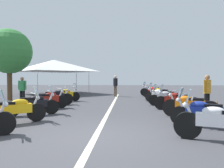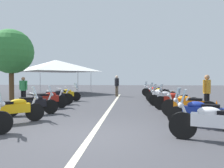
% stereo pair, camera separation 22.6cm
% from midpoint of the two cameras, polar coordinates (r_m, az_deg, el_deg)
% --- Properties ---
extents(ground_plane, '(80.00, 80.00, 0.00)m').
position_cam_midpoint_polar(ground_plane, '(5.58, -4.63, -13.94)').
color(ground_plane, '#424247').
extents(lane_centre_stripe, '(19.12, 0.16, 0.01)m').
position_cam_midpoint_polar(lane_centre_stripe, '(9.99, -0.21, -7.00)').
color(lane_centre_stripe, beige).
rests_on(lane_centre_stripe, ground_plane).
extents(motorcycle_left_row_1, '(1.37, 1.70, 1.20)m').
position_cam_midpoint_polar(motorcycle_left_row_1, '(7.76, -24.10, -6.20)').
color(motorcycle_left_row_1, black).
rests_on(motorcycle_left_row_1, ground_plane).
extents(motorcycle_left_row_2, '(1.17, 1.89, 1.19)m').
position_cam_midpoint_polar(motorcycle_left_row_2, '(9.18, -19.82, -5.00)').
color(motorcycle_left_row_2, black).
rests_on(motorcycle_left_row_2, ground_plane).
extents(motorcycle_left_row_3, '(1.36, 1.67, 1.00)m').
position_cam_midpoint_polar(motorcycle_left_row_3, '(10.71, -16.25, -4.04)').
color(motorcycle_left_row_3, black).
rests_on(motorcycle_left_row_3, ground_plane).
extents(motorcycle_left_row_4, '(1.10, 1.87, 1.00)m').
position_cam_midpoint_polar(motorcycle_left_row_4, '(12.14, -14.43, -3.36)').
color(motorcycle_left_row_4, black).
rests_on(motorcycle_left_row_4, ground_plane).
extents(motorcycle_left_row_5, '(1.31, 1.82, 1.19)m').
position_cam_midpoint_polar(motorcycle_left_row_5, '(13.79, -11.99, -2.76)').
color(motorcycle_left_row_5, black).
rests_on(motorcycle_left_row_5, ground_plane).
extents(motorcycle_right_row_0, '(0.95, 2.12, 1.22)m').
position_cam_midpoint_polar(motorcycle_right_row_0, '(5.60, 27.11, -9.07)').
color(motorcycle_right_row_0, black).
rests_on(motorcycle_right_row_0, ground_plane).
extents(motorcycle_right_row_1, '(1.06, 1.96, 1.19)m').
position_cam_midpoint_polar(motorcycle_right_row_1, '(7.00, 23.65, -7.06)').
color(motorcycle_right_row_1, black).
rests_on(motorcycle_right_row_1, ground_plane).
extents(motorcycle_right_row_2, '(1.08, 1.91, 1.02)m').
position_cam_midpoint_polar(motorcycle_right_row_2, '(8.49, 20.41, -5.45)').
color(motorcycle_right_row_2, black).
rests_on(motorcycle_right_row_2, ground_plane).
extents(motorcycle_right_row_3, '(0.98, 2.01, 1.22)m').
position_cam_midpoint_polar(motorcycle_right_row_3, '(10.16, 17.35, -4.26)').
color(motorcycle_right_row_3, black).
rests_on(motorcycle_right_row_3, ground_plane).
extents(motorcycle_right_row_4, '(0.98, 2.04, 1.19)m').
position_cam_midpoint_polar(motorcycle_right_row_4, '(11.62, 15.29, -3.59)').
color(motorcycle_right_row_4, black).
rests_on(motorcycle_right_row_4, ground_plane).
extents(motorcycle_right_row_5, '(1.18, 1.83, 0.99)m').
position_cam_midpoint_polar(motorcycle_right_row_5, '(13.30, 13.48, -2.96)').
color(motorcycle_right_row_5, black).
rests_on(motorcycle_right_row_5, ground_plane).
extents(motorcycle_right_row_6, '(1.01, 1.91, 1.20)m').
position_cam_midpoint_polar(motorcycle_right_row_6, '(14.70, 13.38, -2.48)').
color(motorcycle_right_row_6, black).
rests_on(motorcycle_right_row_6, ground_plane).
extents(motorcycle_right_row_7, '(1.07, 1.88, 1.00)m').
position_cam_midpoint_polar(motorcycle_right_row_7, '(16.42, 12.16, -2.07)').
color(motorcycle_right_row_7, black).
rests_on(motorcycle_right_row_7, ground_plane).
extents(motorcycle_right_row_8, '(1.06, 2.04, 1.21)m').
position_cam_midpoint_polar(motorcycle_right_row_8, '(17.99, 11.54, -1.72)').
color(motorcycle_right_row_8, black).
rests_on(motorcycle_right_row_8, ground_plane).
extents(traffic_cone_0, '(0.36, 0.36, 0.61)m').
position_cam_midpoint_polar(traffic_cone_0, '(9.70, 26.79, -5.70)').
color(traffic_cone_0, orange).
rests_on(traffic_cone_0, ground_plane).
extents(bystander_0, '(0.37, 0.43, 1.64)m').
position_cam_midpoint_polar(bystander_0, '(10.36, 24.59, -1.51)').
color(bystander_0, black).
rests_on(bystander_0, ground_plane).
extents(bystander_1, '(0.42, 0.38, 1.71)m').
position_cam_midpoint_polar(bystander_1, '(17.31, 1.66, -0.03)').
color(bystander_1, brown).
rests_on(bystander_1, ground_plane).
extents(bystander_2, '(0.32, 0.52, 1.56)m').
position_cam_midpoint_polar(bystander_2, '(13.29, -22.17, -1.07)').
color(bystander_2, black).
rests_on(bystander_2, ground_plane).
extents(roadside_tree_0, '(2.97, 2.97, 4.77)m').
position_cam_midpoint_polar(roadside_tree_0, '(15.94, -25.00, 7.81)').
color(roadside_tree_0, brown).
rests_on(roadside_tree_0, ground_plane).
extents(event_tent, '(6.22, 6.22, 3.20)m').
position_cam_midpoint_polar(event_tent, '(20.81, -14.42, 4.72)').
color(event_tent, white).
rests_on(event_tent, ground_plane).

